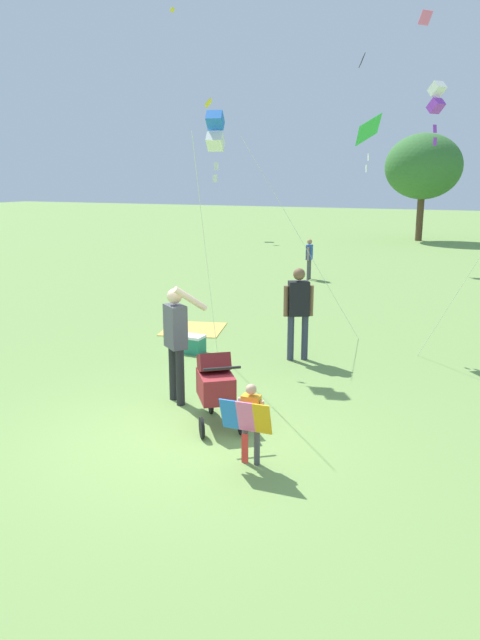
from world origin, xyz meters
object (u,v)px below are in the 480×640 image
object	(u,v)px
kite_adult_black	(215,132)
picnic_blanket	(193,329)
stroller	(215,382)
person_adult_flyer	(176,335)
person_red_shirt	(298,307)
person_couple_left	(309,256)
child_with_butterfly_kite	(250,418)
kite_orange_delta	(364,140)
cooler_box	(192,344)
kite_green_novelty	(438,101)

from	to	relation	value
kite_adult_black	picnic_blanket	xyz separation A→B (m)	(-1.27, 1.35, -4.10)
stroller	kite_adult_black	xyz separation A→B (m)	(-1.55, 3.15, 3.50)
person_adult_flyer	picnic_blanket	bearing A→B (deg)	115.61
person_red_shirt	person_couple_left	xyz separation A→B (m)	(-2.60, 8.74, -0.23)
child_with_butterfly_kite	kite_adult_black	world-z (taller)	kite_adult_black
child_with_butterfly_kite	picnic_blanket	distance (m)	6.58
kite_orange_delta	person_couple_left	distance (m)	8.24
stroller	person_couple_left	world-z (taller)	person_couple_left
picnic_blanket	child_with_butterfly_kite	bearing A→B (deg)	-55.45
child_with_butterfly_kite	kite_adult_black	xyz separation A→B (m)	(-2.45, 4.05, 3.51)
person_adult_flyer	kite_adult_black	distance (m)	4.09
child_with_butterfly_kite	person_adult_flyer	xyz separation A→B (m)	(-1.80, 1.41, 0.46)
stroller	cooler_box	size ratio (longest dim) A/B	2.32
person_adult_flyer	kite_orange_delta	size ratio (longest dim) A/B	0.40
kite_green_novelty	person_couple_left	bearing A→B (deg)	121.52
kite_adult_black	kite_orange_delta	size ratio (longest dim) A/B	0.99
picnic_blanket	cooler_box	distance (m)	1.84
kite_orange_delta	kite_adult_black	bearing A→B (deg)	-137.53
person_adult_flyer	kite_orange_delta	distance (m)	5.76
cooler_box	stroller	bearing A→B (deg)	-55.92
kite_orange_delta	person_couple_left	xyz separation A→B (m)	(-3.22, 6.85, -3.24)
person_adult_flyer	kite_orange_delta	world-z (taller)	kite_orange_delta
stroller	person_red_shirt	world-z (taller)	person_red_shirt
child_with_butterfly_kite	picnic_blanket	xyz separation A→B (m)	(-3.71, 5.39, -0.59)
child_with_butterfly_kite	person_red_shirt	world-z (taller)	person_red_shirt
kite_green_novelty	picnic_blanket	bearing A→B (deg)	179.59
kite_adult_black	person_couple_left	xyz separation A→B (m)	(-1.00, 8.89, -3.32)
person_adult_flyer	stroller	distance (m)	1.13
stroller	person_red_shirt	bearing A→B (deg)	89.09
child_with_butterfly_kite	person_adult_flyer	size ratio (longest dim) A/B	0.55
person_adult_flyer	cooler_box	bearing A→B (deg)	113.81
kite_adult_black	picnic_blanket	bearing A→B (deg)	133.21
child_with_butterfly_kite	picnic_blanket	world-z (taller)	child_with_butterfly_kite
person_red_shirt	picnic_blanket	size ratio (longest dim) A/B	1.27
kite_adult_black	kite_orange_delta	bearing A→B (deg)	42.47
person_adult_flyer	picnic_blanket	world-z (taller)	person_adult_flyer
person_adult_flyer	person_couple_left	bearing A→B (deg)	98.12
kite_orange_delta	kite_green_novelty	distance (m)	1.69
person_adult_flyer	stroller	world-z (taller)	person_adult_flyer
child_with_butterfly_kite	kite_orange_delta	distance (m)	6.98
child_with_butterfly_kite	kite_adult_black	size ratio (longest dim) A/B	0.22
kite_green_novelty	person_couple_left	world-z (taller)	kite_green_novelty
child_with_butterfly_kite	kite_orange_delta	world-z (taller)	kite_orange_delta
kite_adult_black	person_couple_left	distance (m)	9.54
child_with_butterfly_kite	stroller	size ratio (longest dim) A/B	0.96
kite_orange_delta	person_red_shirt	distance (m)	3.60
person_red_shirt	kite_orange_delta	bearing A→B (deg)	71.69
person_couple_left	picnic_blanket	world-z (taller)	person_couple_left
person_couple_left	kite_green_novelty	bearing A→B (deg)	-58.48
person_red_shirt	cooler_box	world-z (taller)	person_red_shirt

